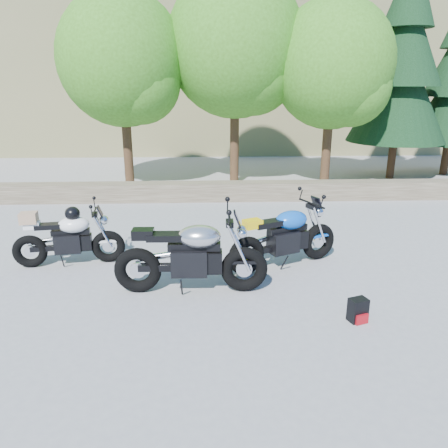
{
  "coord_description": "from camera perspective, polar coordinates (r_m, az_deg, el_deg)",
  "views": [
    {
      "loc": [
        -0.1,
        -6.33,
        3.13
      ],
      "look_at": [
        0.2,
        1.0,
        0.75
      ],
      "focal_mm": 35.0,
      "sensor_mm": 36.0,
      "label": 1
    }
  ],
  "objects": [
    {
      "name": "ground",
      "position": [
        7.06,
        -1.3,
        -8.34
      ],
      "size": [
        90.0,
        90.0,
        0.0
      ],
      "primitive_type": "plane",
      "color": "gray",
      "rests_on": "ground"
    },
    {
      "name": "tree_decid_right",
      "position": [
        13.81,
        14.47,
        18.97
      ],
      "size": [
        3.54,
        3.54,
        5.41
      ],
      "color": "#382314",
      "rests_on": "ground"
    },
    {
      "name": "tree_decid_left",
      "position": [
        13.67,
        -12.75,
        19.67
      ],
      "size": [
        3.67,
        3.67,
        5.62
      ],
      "color": "#382314",
      "rests_on": "ground"
    },
    {
      "name": "backpack",
      "position": [
        6.36,
        17.11,
        -10.74
      ],
      "size": [
        0.29,
        0.27,
        0.33
      ],
      "rotation": [
        0.0,
        0.0,
        0.34
      ],
      "color": "black",
      "rests_on": "ground"
    },
    {
      "name": "conifer_near",
      "position": [
        15.85,
        22.33,
        18.7
      ],
      "size": [
        3.17,
        3.17,
        7.06
      ],
      "color": "#382314",
      "rests_on": "ground"
    },
    {
      "name": "white_bike",
      "position": [
        8.22,
        -19.72,
        -1.58
      ],
      "size": [
        1.94,
        0.61,
        1.08
      ],
      "rotation": [
        0.0,
        0.0,
        0.14
      ],
      "color": "black",
      "rests_on": "ground"
    },
    {
      "name": "silver_bike",
      "position": [
        6.74,
        -4.22,
        -4.29
      ],
      "size": [
        2.39,
        0.76,
        1.2
      ],
      "rotation": [
        0.0,
        0.0,
        -0.02
      ],
      "color": "black",
      "rests_on": "ground"
    },
    {
      "name": "hillside",
      "position": [
        34.75,
        3.1,
        25.17
      ],
      "size": [
        80.0,
        30.0,
        15.0
      ],
      "primitive_type": "cube",
      "color": "olive",
      "rests_on": "ground"
    },
    {
      "name": "blue_bike",
      "position": [
        7.74,
        7.99,
        -1.76
      ],
      "size": [
        2.08,
        1.09,
        1.11
      ],
      "rotation": [
        0.0,
        0.0,
        0.43
      ],
      "color": "black",
      "rests_on": "ground"
    },
    {
      "name": "stone_wall",
      "position": [
        12.18,
        -1.81,
        4.28
      ],
      "size": [
        22.0,
        0.55,
        0.5
      ],
      "primitive_type": "cube",
      "color": "brown",
      "rests_on": "ground"
    },
    {
      "name": "tree_decid_mid",
      "position": [
        13.93,
        1.95,
        21.7
      ],
      "size": [
        4.08,
        4.08,
        6.24
      ],
      "color": "#382314",
      "rests_on": "ground"
    }
  ]
}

